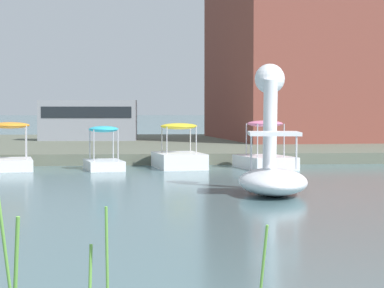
{
  "coord_description": "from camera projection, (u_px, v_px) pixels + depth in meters",
  "views": [
    {
      "loc": [
        0.02,
        -4.23,
        1.83
      ],
      "look_at": [
        1.8,
        15.9,
        0.94
      ],
      "focal_mm": 70.11,
      "sensor_mm": 36.0,
      "label": 1
    }
  ],
  "objects": [
    {
      "name": "pedal_boat_cyan",
      "position": [
        104.0,
        156.0,
        23.27
      ],
      "size": [
        1.37,
        1.92,
        1.37
      ],
      "color": "white",
      "rests_on": "ground_plane"
    },
    {
      "name": "shore_bank_far",
      "position": [
        126.0,
        145.0,
        35.8
      ],
      "size": [
        148.07,
        21.44,
        0.38
      ],
      "primitive_type": "cube",
      "color": "#5B6051",
      "rests_on": "ground_plane"
    },
    {
      "name": "pedal_boat_yellow",
      "position": [
        179.0,
        156.0,
        23.99
      ],
      "size": [
        1.71,
        2.44,
        1.44
      ],
      "color": "white",
      "rests_on": "ground_plane"
    },
    {
      "name": "pedal_boat_orange",
      "position": [
        10.0,
        155.0,
        23.23
      ],
      "size": [
        1.62,
        2.21,
        1.49
      ],
      "color": "white",
      "rests_on": "ground_plane"
    },
    {
      "name": "pedal_boat_pink",
      "position": [
        265.0,
        155.0,
        23.88
      ],
      "size": [
        1.82,
        2.53,
        1.53
      ],
      "color": "white",
      "rests_on": "ground_plane"
    },
    {
      "name": "swan_boat",
      "position": [
        272.0,
        161.0,
        16.58
      ],
      "size": [
        1.8,
        3.06,
        2.93
      ],
      "color": "white",
      "rests_on": "ground_plane"
    },
    {
      "name": "parked_van",
      "position": [
        88.0,
        119.0,
        37.0
      ],
      "size": [
        4.83,
        2.07,
        1.98
      ],
      "color": "gray",
      "rests_on": "shore_bank_far"
    }
  ]
}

